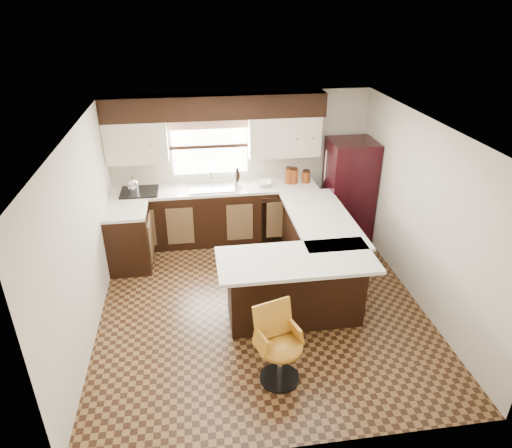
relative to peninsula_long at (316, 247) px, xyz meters
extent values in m
plane|color=#49301A|center=(-0.90, -0.62, -0.45)|extent=(4.40, 4.40, 0.00)
plane|color=silver|center=(-0.90, -0.62, 1.95)|extent=(4.40, 4.40, 0.00)
plane|color=beige|center=(-0.90, 1.58, 0.75)|extent=(4.40, 0.00, 4.40)
plane|color=beige|center=(-0.90, -2.83, 0.75)|extent=(4.40, 0.00, 4.40)
plane|color=beige|center=(-3.00, -0.62, 0.75)|extent=(0.00, 4.40, 4.40)
plane|color=beige|center=(1.20, -0.62, 0.75)|extent=(0.00, 4.40, 4.40)
cube|color=black|center=(-1.35, 1.28, 0.00)|extent=(3.30, 0.60, 0.90)
cube|color=black|center=(-2.70, 0.62, 0.00)|extent=(0.60, 0.70, 0.90)
cube|color=silver|center=(-1.35, 1.28, 0.47)|extent=(3.30, 0.60, 0.04)
cube|color=silver|center=(-2.70, 0.62, 0.47)|extent=(0.60, 0.70, 0.04)
cube|color=black|center=(-1.30, 1.40, 1.77)|extent=(3.40, 0.35, 0.36)
cube|color=beige|center=(-2.52, 1.40, 1.27)|extent=(0.94, 0.35, 0.64)
cube|color=beige|center=(-0.22, 1.40, 1.27)|extent=(1.14, 0.35, 0.64)
cube|color=white|center=(-1.40, 1.56, 1.10)|extent=(1.20, 0.02, 0.90)
cube|color=#D19B93|center=(-1.40, 1.52, 1.49)|extent=(1.30, 0.06, 0.18)
cube|color=#B2B2B7|center=(-1.40, 1.25, 0.51)|extent=(0.75, 0.45, 0.03)
cube|color=black|center=(-0.35, 0.99, -0.02)|extent=(0.58, 0.03, 0.78)
cube|color=black|center=(-2.55, 1.25, 0.51)|extent=(0.58, 0.50, 0.02)
cube|color=black|center=(0.00, 0.00, 0.00)|extent=(0.60, 1.95, 0.90)
cube|color=black|center=(-0.53, -0.97, 0.00)|extent=(1.65, 0.60, 0.90)
cube|color=silver|center=(0.05, 0.00, 0.47)|extent=(0.84, 1.95, 0.04)
cube|color=silver|center=(-0.55, -1.06, 0.47)|extent=(1.89, 0.84, 0.04)
cube|color=black|center=(0.82, 1.07, 0.39)|extent=(0.72, 0.69, 1.69)
cylinder|color=silver|center=(-0.99, 1.28, 0.64)|extent=(0.13, 0.13, 0.28)
imported|color=white|center=(-0.57, 1.27, 0.53)|extent=(0.28, 0.28, 0.07)
cylinder|color=maroon|center=(-0.15, 1.30, 0.62)|extent=(0.12, 0.12, 0.25)
cylinder|color=maroon|center=(-0.06, 1.30, 0.61)|extent=(0.14, 0.14, 0.24)
cylinder|color=maroon|center=(0.15, 1.30, 0.59)|extent=(0.13, 0.13, 0.19)
camera|label=1|loc=(-1.69, -5.57, 3.29)|focal=32.00mm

